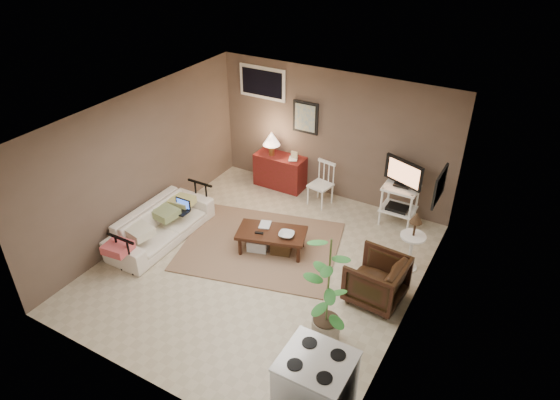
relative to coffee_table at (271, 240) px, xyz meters
The scene contains 20 objects.
floor 0.45m from the coffee_table, 82.39° to the right, with size 5.00×5.00×0.00m, color #C1B293.
art_back 2.48m from the coffee_table, 103.41° to the left, with size 0.50×0.03×0.60m, color black.
art_right 2.70m from the coffee_table, 16.38° to the left, with size 0.03×0.60×0.45m, color black.
window 3.05m from the coffee_table, 123.75° to the left, with size 0.96×0.03×0.60m, color white.
rug 0.31m from the coffee_table, behind, with size 2.46×1.97×0.02m, color #947356.
coffee_table is the anchor object (origin of this frame).
sofa 1.85m from the coffee_table, 161.35° to the right, with size 1.92×0.56×0.75m, color white.
sofa_pillows 1.90m from the coffee_table, 154.52° to the right, with size 0.37×1.83×0.13m, color beige, non-canonical shape.
sofa_end_rails 1.74m from the coffee_table, 160.19° to the right, with size 0.52×1.92×0.65m, color black, non-canonical shape.
laptop 1.61m from the coffee_table, behind, with size 0.30×0.21×0.20m.
red_console 2.13m from the coffee_table, 116.16° to the left, with size 0.98×0.43×1.13m.
spindle_chair 1.71m from the coffee_table, 88.37° to the left, with size 0.43×0.43×0.82m.
tv_stand 2.35m from the coffee_table, 50.01° to the left, with size 0.70×0.47×1.22m.
side_table 2.18m from the coffee_table, 18.34° to the left, with size 0.38×0.38×1.02m.
armchair 1.84m from the coffee_table, ahead, with size 0.73×0.69×0.75m, color black.
potted_plant 2.07m from the coffee_table, 38.96° to the right, with size 0.40×0.40×1.61m.
stove 3.05m from the coffee_table, 50.81° to the right, with size 0.73×0.67×0.95m.
bowl 0.39m from the coffee_table, ahead, with size 0.24×0.06×0.24m, color #3C1B10.
book_table 0.38m from the coffee_table, 163.19° to the left, with size 0.17×0.02×0.24m, color #3C1B10.
book_console 2.08m from the coffee_table, 110.83° to the left, with size 0.16×0.02×0.22m, color #3C1B10.
Camera 1 is at (3.23, -5.11, 4.90)m, focal length 32.00 mm.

